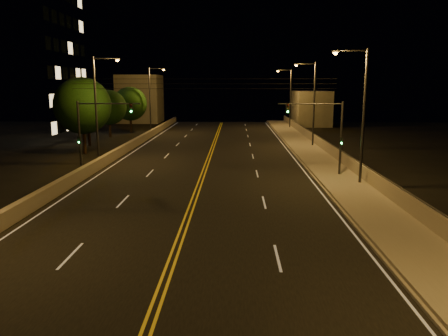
{
  "coord_description": "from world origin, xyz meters",
  "views": [
    {
      "loc": [
        2.64,
        -7.26,
        7.35
      ],
      "look_at": [
        2.0,
        18.0,
        2.5
      ],
      "focal_mm": 35.0,
      "sensor_mm": 36.0,
      "label": 1
    }
  ],
  "objects_px": {
    "tree_0": "(82,106)",
    "tree_2": "(109,107)",
    "traffic_signal_right": "(329,130)",
    "streetlight_6": "(152,96)",
    "traffic_signal_left": "(92,129)",
    "tree_3": "(130,104)",
    "tree_1": "(88,112)",
    "streetlight_3": "(289,95)",
    "streetlight_2": "(312,100)",
    "streetlight_1": "(360,109)",
    "streetlight_5": "(98,103)"
  },
  "relations": [
    {
      "from": "streetlight_3",
      "to": "tree_2",
      "type": "distance_m",
      "value": 29.28
    },
    {
      "from": "streetlight_6",
      "to": "tree_3",
      "type": "distance_m",
      "value": 4.05
    },
    {
      "from": "streetlight_5",
      "to": "traffic_signal_right",
      "type": "distance_m",
      "value": 20.83
    },
    {
      "from": "streetlight_1",
      "to": "tree_0",
      "type": "distance_m",
      "value": 29.17
    },
    {
      "from": "streetlight_6",
      "to": "tree_2",
      "type": "height_order",
      "value": "streetlight_6"
    },
    {
      "from": "tree_0",
      "to": "streetlight_2",
      "type": "bearing_deg",
      "value": 11.4
    },
    {
      "from": "streetlight_3",
      "to": "traffic_signal_left",
      "type": "height_order",
      "value": "streetlight_3"
    },
    {
      "from": "streetlight_1",
      "to": "tree_2",
      "type": "bearing_deg",
      "value": 131.77
    },
    {
      "from": "streetlight_5",
      "to": "tree_3",
      "type": "distance_m",
      "value": 27.51
    },
    {
      "from": "streetlight_3",
      "to": "streetlight_6",
      "type": "xyz_separation_m",
      "value": [
        -21.48,
        -7.25,
        0.0
      ]
    },
    {
      "from": "streetlight_2",
      "to": "tree_2",
      "type": "xyz_separation_m",
      "value": [
        -26.62,
        9.9,
        -1.45
      ]
    },
    {
      "from": "tree_2",
      "to": "streetlight_1",
      "type": "bearing_deg",
      "value": -48.23
    },
    {
      "from": "tree_0",
      "to": "tree_2",
      "type": "xyz_separation_m",
      "value": [
        -1.51,
        14.97,
        -0.95
      ]
    },
    {
      "from": "tree_1",
      "to": "tree_3",
      "type": "xyz_separation_m",
      "value": [
        1.53,
        15.13,
        0.35
      ]
    },
    {
      "from": "traffic_signal_right",
      "to": "tree_2",
      "type": "bearing_deg",
      "value": 133.1
    },
    {
      "from": "streetlight_1",
      "to": "traffic_signal_right",
      "type": "relative_size",
      "value": 1.62
    },
    {
      "from": "tree_1",
      "to": "tree_0",
      "type": "bearing_deg",
      "value": -75.97
    },
    {
      "from": "tree_1",
      "to": "tree_2",
      "type": "bearing_deg",
      "value": 90.0
    },
    {
      "from": "tree_0",
      "to": "tree_2",
      "type": "distance_m",
      "value": 15.08
    },
    {
      "from": "traffic_signal_left",
      "to": "tree_1",
      "type": "relative_size",
      "value": 0.94
    },
    {
      "from": "streetlight_1",
      "to": "tree_1",
      "type": "relative_size",
      "value": 1.52
    },
    {
      "from": "tree_1",
      "to": "streetlight_1",
      "type": "bearing_deg",
      "value": -38.12
    },
    {
      "from": "tree_3",
      "to": "streetlight_1",
      "type": "bearing_deg",
      "value": -55.14
    },
    {
      "from": "streetlight_6",
      "to": "streetlight_2",
      "type": "bearing_deg",
      "value": -34.5
    },
    {
      "from": "tree_0",
      "to": "tree_3",
      "type": "relative_size",
      "value": 1.16
    },
    {
      "from": "streetlight_5",
      "to": "streetlight_2",
      "type": "bearing_deg",
      "value": 27.39
    },
    {
      "from": "tree_3",
      "to": "streetlight_3",
      "type": "bearing_deg",
      "value": 13.21
    },
    {
      "from": "traffic_signal_right",
      "to": "tree_3",
      "type": "xyz_separation_m",
      "value": [
        -23.55,
        33.02,
        0.58
      ]
    },
    {
      "from": "traffic_signal_right",
      "to": "traffic_signal_left",
      "type": "relative_size",
      "value": 1.0
    },
    {
      "from": "traffic_signal_left",
      "to": "tree_3",
      "type": "height_order",
      "value": "tree_3"
    },
    {
      "from": "streetlight_2",
      "to": "streetlight_5",
      "type": "distance_m",
      "value": 24.19
    },
    {
      "from": "traffic_signal_right",
      "to": "tree_0",
      "type": "distance_m",
      "value": 26.4
    },
    {
      "from": "traffic_signal_right",
      "to": "tree_0",
      "type": "xyz_separation_m",
      "value": [
        -23.57,
        11.84,
        1.29
      ]
    },
    {
      "from": "streetlight_1",
      "to": "streetlight_5",
      "type": "bearing_deg",
      "value": 157.78
    },
    {
      "from": "streetlight_3",
      "to": "traffic_signal_left",
      "type": "xyz_separation_m",
      "value": [
        -20.33,
        -38.91,
        -1.79
      ]
    },
    {
      "from": "streetlight_6",
      "to": "tree_0",
      "type": "height_order",
      "value": "streetlight_6"
    },
    {
      "from": "streetlight_5",
      "to": "traffic_signal_right",
      "type": "height_order",
      "value": "streetlight_5"
    },
    {
      "from": "streetlight_3",
      "to": "streetlight_6",
      "type": "bearing_deg",
      "value": -161.35
    },
    {
      "from": "tree_0",
      "to": "tree_1",
      "type": "xyz_separation_m",
      "value": [
        -1.51,
        6.05,
        -1.06
      ]
    },
    {
      "from": "traffic_signal_right",
      "to": "tree_1",
      "type": "height_order",
      "value": "tree_1"
    },
    {
      "from": "streetlight_1",
      "to": "tree_3",
      "type": "bearing_deg",
      "value": 124.86
    },
    {
      "from": "traffic_signal_left",
      "to": "streetlight_5",
      "type": "bearing_deg",
      "value": 101.2
    },
    {
      "from": "streetlight_6",
      "to": "tree_3",
      "type": "bearing_deg",
      "value": 159.43
    },
    {
      "from": "tree_1",
      "to": "tree_3",
      "type": "height_order",
      "value": "tree_3"
    },
    {
      "from": "streetlight_3",
      "to": "streetlight_5",
      "type": "height_order",
      "value": "same"
    },
    {
      "from": "streetlight_5",
      "to": "streetlight_6",
      "type": "xyz_separation_m",
      "value": [
        0.0,
        25.89,
        0.0
      ]
    },
    {
      "from": "streetlight_1",
      "to": "tree_2",
      "type": "height_order",
      "value": "streetlight_1"
    },
    {
      "from": "tree_0",
      "to": "tree_2",
      "type": "bearing_deg",
      "value": 95.77
    },
    {
      "from": "tree_0",
      "to": "traffic_signal_right",
      "type": "bearing_deg",
      "value": -26.67
    },
    {
      "from": "tree_3",
      "to": "streetlight_2",
      "type": "bearing_deg",
      "value": -32.72
    }
  ]
}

